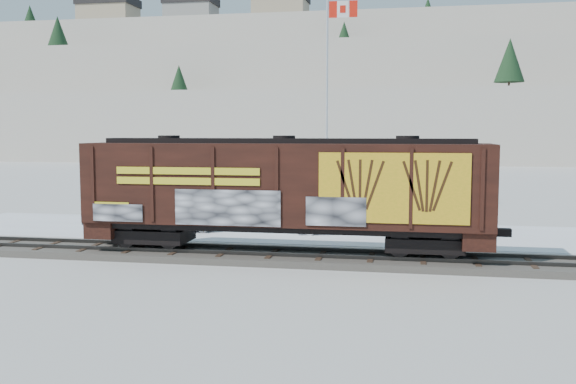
% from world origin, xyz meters
% --- Properties ---
extents(ground, '(500.00, 500.00, 0.00)m').
position_xyz_m(ground, '(0.00, 0.00, 0.00)').
color(ground, white).
rests_on(ground, ground).
extents(rail_track, '(50.00, 3.40, 0.43)m').
position_xyz_m(rail_track, '(0.00, 0.00, 0.15)').
color(rail_track, '#59544C').
rests_on(rail_track, ground).
extents(parking_strip, '(40.00, 8.00, 0.03)m').
position_xyz_m(parking_strip, '(0.00, 7.50, 0.01)').
color(parking_strip, white).
rests_on(parking_strip, ground).
extents(hillside, '(360.00, 110.00, 93.00)m').
position_xyz_m(hillside, '(-0.05, 139.79, 14.37)').
color(hillside, white).
rests_on(hillside, ground).
extents(hopper_railcar, '(16.29, 3.06, 4.53)m').
position_xyz_m(hopper_railcar, '(0.45, -0.01, 2.94)').
color(hopper_railcar, black).
rests_on(hopper_railcar, rail_track).
extents(flagpole, '(2.30, 0.90, 13.40)m').
position_xyz_m(flagpole, '(0.42, 14.67, 5.10)').
color(flagpole, silver).
rests_on(flagpole, ground).
extents(car_silver, '(4.47, 2.79, 1.42)m').
position_xyz_m(car_silver, '(-6.44, 6.19, 0.74)').
color(car_silver, '#B8BAC0').
rests_on(car_silver, parking_strip).
extents(car_white, '(4.61, 2.60, 1.44)m').
position_xyz_m(car_white, '(1.67, 7.09, 0.75)').
color(car_white, white).
rests_on(car_white, parking_strip).
extents(car_dark, '(5.30, 3.83, 1.43)m').
position_xyz_m(car_dark, '(3.46, 8.44, 0.74)').
color(car_dark, black).
rests_on(car_dark, parking_strip).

